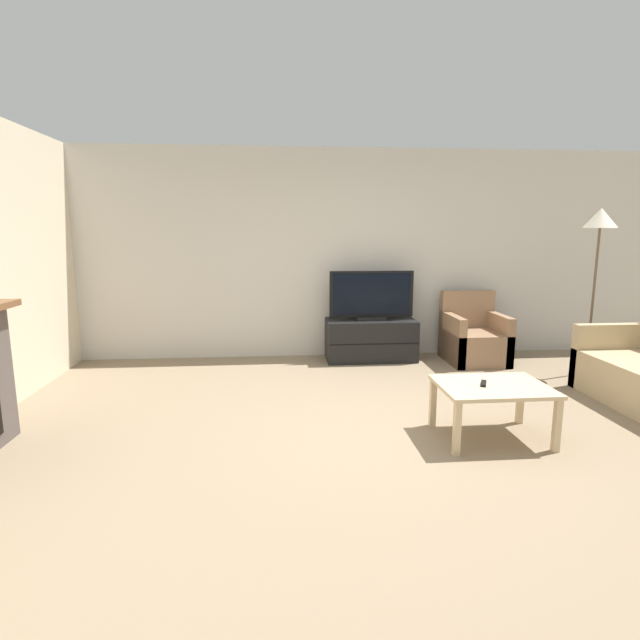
% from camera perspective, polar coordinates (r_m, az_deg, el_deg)
% --- Properties ---
extents(ground_plane, '(24.00, 24.00, 0.00)m').
position_cam_1_polar(ground_plane, '(4.29, 7.36, -12.70)').
color(ground_plane, '#89755B').
extents(wall_back, '(12.00, 0.06, 2.70)m').
position_cam_1_polar(wall_back, '(6.62, 2.60, 7.51)').
color(wall_back, beige).
rests_on(wall_back, ground).
extents(tv_stand, '(1.15, 0.51, 0.53)m').
position_cam_1_polar(tv_stand, '(6.50, 5.81, -2.26)').
color(tv_stand, black).
rests_on(tv_stand, ground).
extents(tv, '(1.08, 0.18, 0.63)m').
position_cam_1_polar(tv, '(6.40, 5.90, 2.62)').
color(tv, black).
rests_on(tv, tv_stand).
extents(armchair, '(0.70, 0.76, 0.88)m').
position_cam_1_polar(armchair, '(6.69, 17.12, -2.10)').
color(armchair, '#937051').
rests_on(armchair, ground).
extents(coffee_table, '(0.86, 0.66, 0.45)m').
position_cam_1_polar(coffee_table, '(4.26, 19.11, -7.77)').
color(coffee_table, '#CCB289').
rests_on(coffee_table, ground).
extents(remote, '(0.10, 0.15, 0.02)m').
position_cam_1_polar(remote, '(4.22, 18.19, -6.90)').
color(remote, black).
rests_on(remote, coffee_table).
extents(floor_lamp, '(0.36, 0.36, 1.91)m').
position_cam_1_polar(floor_lamp, '(6.48, 29.34, 9.09)').
color(floor_lamp, black).
rests_on(floor_lamp, ground).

